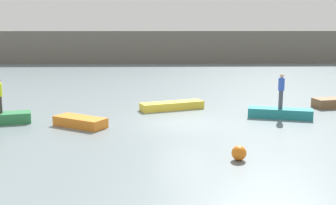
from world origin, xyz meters
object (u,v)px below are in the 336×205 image
Objects in this scene: rowboat_orange at (80,122)px; rowboat_teal at (280,113)px; rowboat_brown at (336,103)px; rowboat_yellow at (172,106)px; person_blue_shirt at (281,89)px; rowboat_green at (1,118)px; mooring_buoy at (239,153)px.

rowboat_teal is at bearing 40.85° from rowboat_orange.
rowboat_yellow is at bearing 170.11° from rowboat_brown.
rowboat_orange is at bearing -155.62° from rowboat_teal.
person_blue_shirt is (-4.06, -2.75, 1.25)m from rowboat_brown.
person_blue_shirt is (10.15, 1.67, 1.29)m from rowboat_orange.
rowboat_brown is 5.06m from person_blue_shirt.
rowboat_yellow is 6.05m from rowboat_teal.
rowboat_orange is 14.88m from rowboat_brown.
rowboat_green is at bearing -179.43° from rowboat_yellow.
mooring_buoy is at bearing -6.74° from rowboat_orange.
rowboat_yellow is 6.62× the size of mooring_buoy.
rowboat_brown is (9.65, 0.44, 0.05)m from rowboat_yellow.
mooring_buoy reaches higher than rowboat_green.
rowboat_teal is 1.27m from person_blue_shirt.
mooring_buoy is (-3.43, -6.97, 0.03)m from rowboat_teal.
rowboat_green is 1.07× the size of rowboat_brown.
rowboat_orange is (4.05, -0.72, -0.03)m from rowboat_green.
mooring_buoy reaches higher than rowboat_yellow.
rowboat_orange is 6.05m from rowboat_yellow.
rowboat_teal is at bearing -158.41° from rowboat_brown.
rowboat_teal is at bearing -42.58° from rowboat_yellow.
rowboat_orange is at bearing -175.25° from rowboat_brown.
mooring_buoy is at bearing -44.63° from rowboat_green.
person_blue_shirt is at bearing -150.91° from rowboat_teal.
mooring_buoy is (10.77, -6.02, 0.02)m from rowboat_green.
rowboat_brown is 4.82× the size of mooring_buoy.
rowboat_yellow is at bearing 172.62° from rowboat_teal.
rowboat_green is 1.57× the size of person_blue_shirt.
person_blue_shirt reaches higher than mooring_buoy.
rowboat_orange is at bearing -25.48° from rowboat_green.
rowboat_teal is at bearing -11.60° from rowboat_green.
mooring_buoy is (-7.49, -9.72, 0.01)m from rowboat_brown.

